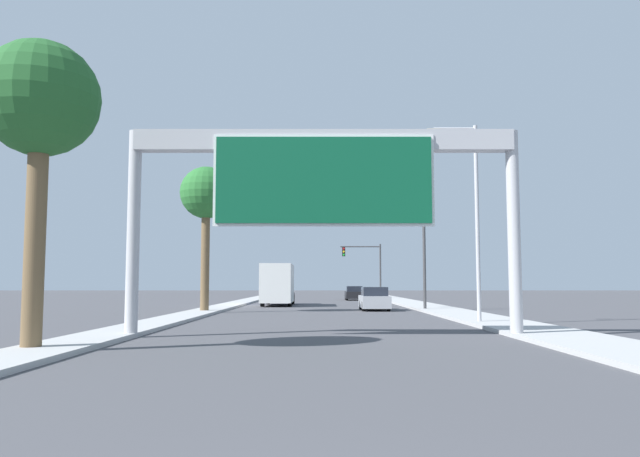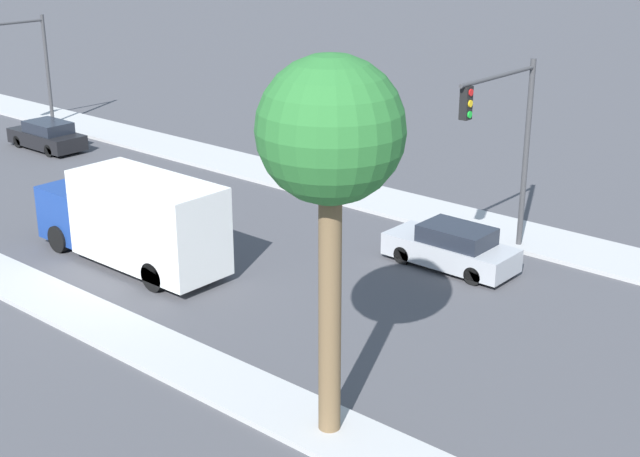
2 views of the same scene
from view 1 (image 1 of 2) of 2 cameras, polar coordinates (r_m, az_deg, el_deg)
The scene contains 11 objects.
sidewalk_right at distance 63.53m, azimuth 6.90°, elevation -6.54°, with size 3.00×120.00×0.15m.
median_strip_left at distance 63.45m, azimuth -6.76°, elevation -6.54°, with size 2.00×120.00×0.15m.
sign_gantry at distance 21.21m, azimuth 0.07°, elevation 4.97°, with size 13.33×0.73×7.02m.
car_near_center at distance 66.63m, azimuth 2.87°, elevation -5.96°, with size 1.83×4.59×1.48m.
car_far_center at distance 42.04m, azimuth 4.71°, elevation -6.47°, with size 1.82×4.65×1.55m.
truck_box_primary at distance 50.46m, azimuth -4.12°, elevation -5.15°, with size 2.37×8.07×3.30m.
traffic_light_near_intersection at distance 41.48m, azimuth 7.32°, elevation -1.01°, with size 4.71×0.32×6.96m.
traffic_light_mid_block at distance 71.27m, azimuth 4.09°, elevation -3.05°, with size 4.63×0.32×6.25m.
palm_tree_foreground at distance 18.82m, azimuth -24.46°, elevation 10.25°, with size 3.16×3.16×8.40m.
palm_tree_background at distance 39.39m, azimuth -10.63°, elevation 2.95°, with size 3.24×3.24×9.04m.
street_lamp_right at distance 28.47m, azimuth 13.40°, elevation 1.90°, with size 2.26×0.28×8.87m.
Camera 1 is at (-0.12, -3.02, 1.81)m, focal length 35.00 mm.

